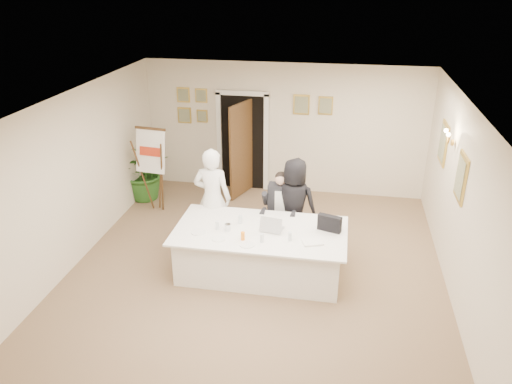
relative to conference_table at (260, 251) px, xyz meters
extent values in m
plane|color=brown|center=(-0.07, -0.08, -0.39)|extent=(7.00, 7.00, 0.00)
cube|color=white|center=(-0.07, -0.08, 2.41)|extent=(6.00, 7.00, 0.02)
cube|color=beige|center=(-0.07, 3.42, 1.01)|extent=(6.00, 0.10, 2.80)
cube|color=beige|center=(-0.07, -3.58, 1.01)|extent=(6.00, 0.10, 2.80)
cube|color=beige|center=(-3.07, -0.08, 1.01)|extent=(0.10, 7.00, 2.80)
cube|color=beige|center=(2.93, -0.08, 1.01)|extent=(0.10, 7.00, 2.80)
cube|color=black|center=(-0.97, 3.39, 0.66)|extent=(0.92, 0.06, 2.10)
cube|color=white|center=(-1.49, 3.36, 0.66)|extent=(0.10, 0.06, 2.20)
cube|color=white|center=(-0.45, 3.36, 0.66)|extent=(0.10, 0.06, 2.20)
cube|color=#3C2613|center=(-0.92, 2.97, 0.64)|extent=(0.33, 0.81, 2.02)
cube|color=silver|center=(0.00, 0.00, -0.02)|extent=(2.52, 1.26, 0.75)
cube|color=silver|center=(0.00, 0.00, 0.37)|extent=(2.70, 1.44, 0.03)
cube|color=white|center=(-2.46, 1.80, 0.91)|extent=(0.62, 0.25, 0.84)
imported|color=white|center=(-0.97, 0.77, 0.51)|extent=(0.67, 0.45, 1.80)
imported|color=black|center=(0.43, 0.96, 0.42)|extent=(0.89, 0.68, 1.64)
imported|color=#26591D|center=(-2.87, 2.42, 0.24)|extent=(1.21, 1.07, 1.27)
cube|color=black|center=(1.06, 0.17, 0.51)|extent=(0.38, 0.21, 0.26)
cube|color=white|center=(0.84, -0.27, 0.40)|extent=(0.35, 0.29, 0.03)
cylinder|color=white|center=(-0.93, -0.25, 0.39)|extent=(0.25, 0.25, 0.01)
cylinder|color=white|center=(-0.57, -0.40, 0.39)|extent=(0.24, 0.24, 0.01)
cylinder|color=white|center=(-0.12, -0.50, 0.39)|extent=(0.26, 0.26, 0.01)
cylinder|color=silver|center=(-0.67, -0.10, 0.45)|extent=(0.06, 0.06, 0.14)
cylinder|color=silver|center=(0.09, -0.37, 0.45)|extent=(0.07, 0.07, 0.14)
cylinder|color=silver|center=(0.49, -0.25, 0.45)|extent=(0.07, 0.07, 0.14)
cylinder|color=silver|center=(-0.36, 0.16, 0.45)|extent=(0.07, 0.07, 0.14)
cylinder|color=orange|center=(-0.21, -0.35, 0.45)|extent=(0.08, 0.08, 0.13)
cylinder|color=silver|center=(-0.50, -0.10, 0.44)|extent=(0.10, 0.10, 0.11)
camera|label=1|loc=(1.16, -6.80, 4.11)|focal=35.00mm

